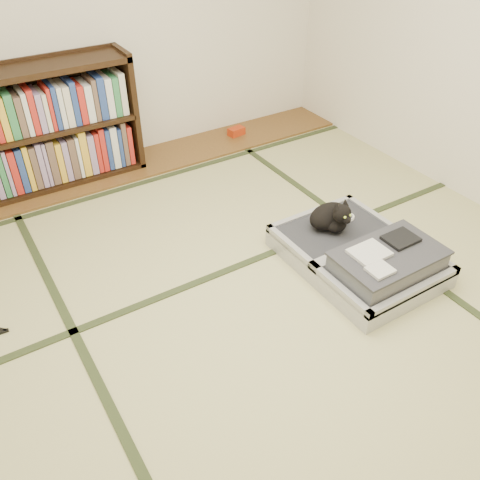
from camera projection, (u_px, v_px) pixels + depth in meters
floor at (265, 308)px, 2.94m from camera, size 4.50×4.50×0.00m
wood_strip at (132, 166)px, 4.30m from camera, size 4.00×0.50×0.02m
red_item at (236, 131)px, 4.74m from camera, size 0.16×0.11×0.07m
room_shell at (275, 50)px, 2.07m from camera, size 4.50×4.50×4.50m
tatami_borders at (222, 262)px, 3.28m from camera, size 4.00×4.50×0.01m
bookcase at (37, 132)px, 3.80m from camera, size 1.51×0.35×0.97m
suitcase at (362, 256)px, 3.17m from camera, size 0.73×0.97×0.29m
cat at (332, 217)px, 3.28m from camera, size 0.32×0.33×0.26m
cable_coil at (347, 217)px, 3.43m from camera, size 0.10×0.10×0.02m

